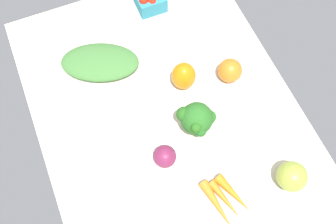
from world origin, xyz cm
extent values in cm
cube|color=beige|center=(0.00, 0.00, 1.00)|extent=(104.00, 76.00, 2.00)
ellipsoid|color=orange|center=(-8.04, 8.38, 6.92)|extent=(9.29, 9.29, 9.84)
cylinder|color=#91CE82|center=(7.30, 5.67, 3.94)|extent=(3.83, 3.83, 3.88)
sphere|color=#2A6A23|center=(7.30, 5.67, 9.37)|extent=(9.29, 9.29, 9.29)
sphere|color=#276E21|center=(7.88, 9.34, 8.45)|extent=(3.96, 3.96, 3.96)
sphere|color=#2A6F26|center=(4.80, 2.92, 9.35)|extent=(3.27, 3.27, 3.27)
sphere|color=#246522|center=(10.99, 5.22, 8.90)|extent=(3.28, 3.28, 3.28)
sphere|color=#28671D|center=(10.54, 3.84, 11.67)|extent=(2.93, 2.93, 2.93)
sphere|color=#27631E|center=(5.10, 2.67, 10.28)|extent=(4.36, 4.36, 4.36)
ellipsoid|color=#447B3A|center=(-23.90, -13.16, 4.41)|extent=(22.54, 27.99, 4.82)
cube|color=teal|center=(-40.63, 10.16, 4.85)|extent=(9.29, 9.29, 5.69)
sphere|color=red|center=(-38.42, 10.51, 7.28)|extent=(2.51, 2.51, 2.51)
sphere|color=red|center=(-37.67, 10.05, 7.26)|extent=(2.49, 2.49, 2.49)
sphere|color=red|center=(-38.26, 9.90, 7.09)|extent=(2.98, 2.98, 2.98)
sphere|color=red|center=(-39.02, 7.41, 7.47)|extent=(3.13, 3.13, 3.13)
sphere|color=#7B244A|center=(12.86, -6.27, 5.24)|extent=(6.49, 6.49, 6.49)
sphere|color=#9CAE3F|center=(31.52, 23.13, 6.18)|extent=(8.37, 8.37, 8.37)
sphere|color=orange|center=(-5.02, 22.58, 5.73)|extent=(7.47, 7.47, 7.47)
cone|color=orange|center=(30.46, 1.76, 3.42)|extent=(14.74, 4.76, 2.84)
cone|color=orange|center=(29.88, 4.39, 3.22)|extent=(12.26, 5.38, 2.44)
cone|color=orange|center=(29.28, 7.12, 3.47)|extent=(12.53, 6.72, 2.94)
camera|label=1|loc=(48.50, -20.02, 113.20)|focal=43.87mm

